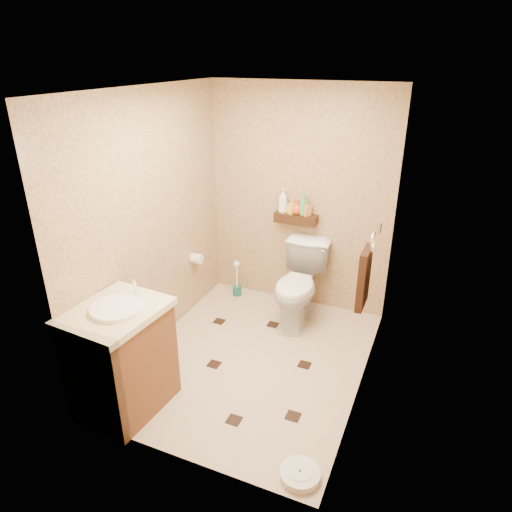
% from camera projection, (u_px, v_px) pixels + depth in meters
% --- Properties ---
extents(ground, '(2.50, 2.50, 0.00)m').
position_uv_depth(ground, '(252.00, 359.00, 4.29)').
color(ground, beige).
rests_on(ground, ground).
extents(wall_back, '(2.00, 0.04, 2.40)m').
position_uv_depth(wall_back, '(299.00, 200.00, 4.85)').
color(wall_back, tan).
rests_on(wall_back, ground).
extents(wall_front, '(2.00, 0.04, 2.40)m').
position_uv_depth(wall_front, '(169.00, 313.00, 2.75)').
color(wall_front, tan).
rests_on(wall_front, ground).
extents(wall_left, '(0.04, 2.50, 2.40)m').
position_uv_depth(wall_left, '(152.00, 225.00, 4.16)').
color(wall_left, tan).
rests_on(wall_left, ground).
extents(wall_right, '(0.04, 2.50, 2.40)m').
position_uv_depth(wall_right, '(373.00, 261.00, 3.44)').
color(wall_right, tan).
rests_on(wall_right, ground).
extents(ceiling, '(2.00, 2.50, 0.02)m').
position_uv_depth(ceiling, '(251.00, 88.00, 3.31)').
color(ceiling, white).
rests_on(ceiling, wall_back).
extents(wall_shelf, '(0.46, 0.14, 0.10)m').
position_uv_depth(wall_shelf, '(296.00, 219.00, 4.86)').
color(wall_shelf, '#351D0E').
rests_on(wall_shelf, wall_back).
extents(floor_accents, '(1.29, 1.51, 0.01)m').
position_uv_depth(floor_accents, '(255.00, 364.00, 4.22)').
color(floor_accents, black).
rests_on(floor_accents, ground).
extents(toilet, '(0.50, 0.83, 0.83)m').
position_uv_depth(toilet, '(299.00, 285.00, 4.76)').
color(toilet, white).
rests_on(toilet, ground).
extents(vanity, '(0.66, 0.78, 1.04)m').
position_uv_depth(vanity, '(122.00, 358.00, 3.56)').
color(vanity, brown).
rests_on(vanity, ground).
extents(bathroom_scale, '(0.33, 0.33, 0.06)m').
position_uv_depth(bathroom_scale, '(300.00, 474.00, 3.09)').
color(bathroom_scale, white).
rests_on(bathroom_scale, ground).
extents(toilet_brush, '(0.10, 0.10, 0.44)m').
position_uv_depth(toilet_brush, '(237.00, 283.00, 5.36)').
color(toilet_brush, '#175D55').
rests_on(toilet_brush, ground).
extents(towel_ring, '(0.12, 0.30, 0.76)m').
position_uv_depth(towel_ring, '(365.00, 275.00, 3.79)').
color(towel_ring, silver).
rests_on(towel_ring, wall_right).
extents(toilet_paper, '(0.12, 0.11, 0.12)m').
position_uv_depth(toilet_paper, '(197.00, 259.00, 4.93)').
color(toilet_paper, white).
rests_on(toilet_paper, wall_left).
extents(bottle_a, '(0.13, 0.13, 0.26)m').
position_uv_depth(bottle_a, '(283.00, 201.00, 4.84)').
color(bottle_a, white).
rests_on(bottle_a, wall_shelf).
extents(bottle_b, '(0.10, 0.10, 0.16)m').
position_uv_depth(bottle_b, '(292.00, 206.00, 4.82)').
color(bottle_b, gold).
rests_on(bottle_b, wall_shelf).
extents(bottle_c, '(0.17, 0.17, 0.16)m').
position_uv_depth(bottle_c, '(297.00, 207.00, 4.80)').
color(bottle_c, red).
rests_on(bottle_c, wall_shelf).
extents(bottle_d, '(0.12, 0.12, 0.23)m').
position_uv_depth(bottle_d, '(303.00, 204.00, 4.76)').
color(bottle_d, green).
rests_on(bottle_d, wall_shelf).
extents(bottle_e, '(0.11, 0.11, 0.17)m').
position_uv_depth(bottle_e, '(307.00, 208.00, 4.76)').
color(bottle_e, '#CD8844').
rests_on(bottle_e, wall_shelf).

